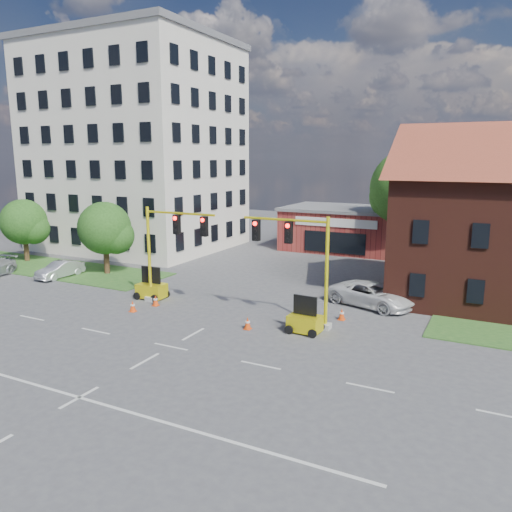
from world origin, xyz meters
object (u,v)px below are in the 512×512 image
object	(u,v)px
trailer_east	(305,322)
signal_mast_east	(298,256)
trailer_west	(152,289)
signal_mast_west	(169,244)
pickup_white	(372,295)

from	to	relation	value
trailer_east	signal_mast_east	bearing A→B (deg)	131.99
signal_mast_east	trailer_west	bearing A→B (deg)	177.49
signal_mast_west	trailer_east	size ratio (longest dim) A/B	3.18
trailer_west	trailer_east	bearing A→B (deg)	-11.22
signal_mast_east	signal_mast_west	bearing A→B (deg)	180.00
trailer_east	pickup_white	size ratio (longest dim) A/B	0.36
signal_mast_east	trailer_east	bearing A→B (deg)	-51.17
signal_mast_east	trailer_west	distance (m)	11.15
signal_mast_west	signal_mast_east	size ratio (longest dim) A/B	1.00
trailer_west	signal_mast_east	bearing A→B (deg)	-6.15
trailer_west	pickup_white	size ratio (longest dim) A/B	0.38
signal_mast_east	pickup_white	distance (m)	6.84
signal_mast_west	pickup_white	size ratio (longest dim) A/B	1.13
signal_mast_east	pickup_white	bearing A→B (deg)	61.94
trailer_east	pickup_white	xyz separation A→B (m)	(2.00, 6.42, 0.15)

